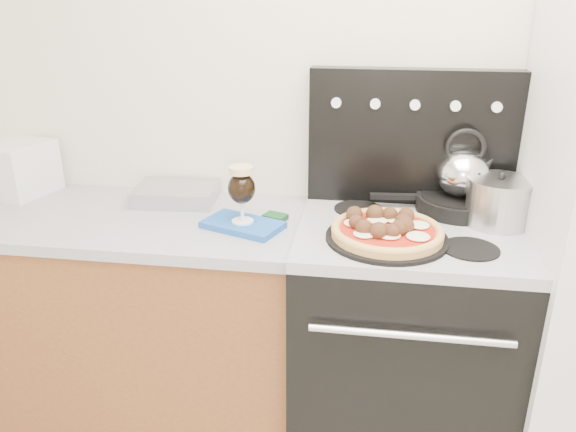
% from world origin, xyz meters
% --- Properties ---
extents(room_shell, '(3.52, 3.01, 2.52)m').
position_xyz_m(room_shell, '(0.00, 0.29, 1.25)').
color(room_shell, beige).
rests_on(room_shell, ground).
extents(base_cabinet, '(1.45, 0.60, 0.86)m').
position_xyz_m(base_cabinet, '(-1.02, 1.20, 0.43)').
color(base_cabinet, brown).
rests_on(base_cabinet, ground).
extents(countertop, '(1.48, 0.63, 0.04)m').
position_xyz_m(countertop, '(-1.02, 1.20, 0.88)').
color(countertop, '#A2A2AC').
rests_on(countertop, base_cabinet).
extents(stove_body, '(0.76, 0.65, 0.88)m').
position_xyz_m(stove_body, '(0.08, 1.18, 0.44)').
color(stove_body, black).
rests_on(stove_body, ground).
extents(cooktop, '(0.76, 0.65, 0.04)m').
position_xyz_m(cooktop, '(0.08, 1.18, 0.90)').
color(cooktop, '#ADADB2').
rests_on(cooktop, stove_body).
extents(backguard, '(0.76, 0.08, 0.50)m').
position_xyz_m(backguard, '(0.08, 1.45, 1.17)').
color(backguard, black).
rests_on(backguard, cooktop).
extents(toaster_oven, '(0.38, 0.32, 0.21)m').
position_xyz_m(toaster_oven, '(-1.54, 1.38, 1.00)').
color(toaster_oven, silver).
rests_on(toaster_oven, countertop).
extents(foil_sheet, '(0.33, 0.25, 0.06)m').
position_xyz_m(foil_sheet, '(-0.82, 1.36, 0.93)').
color(foil_sheet, silver).
rests_on(foil_sheet, countertop).
extents(oven_mitt, '(0.31, 0.24, 0.02)m').
position_xyz_m(oven_mitt, '(-0.50, 1.14, 0.91)').
color(oven_mitt, '#1E56B1').
rests_on(oven_mitt, countertop).
extents(beer_glass, '(0.10, 0.10, 0.21)m').
position_xyz_m(beer_glass, '(-0.50, 1.14, 1.03)').
color(beer_glass, black).
rests_on(beer_glass, oven_mitt).
extents(pizza_pan, '(0.48, 0.48, 0.01)m').
position_xyz_m(pizza_pan, '(0.00, 1.06, 0.93)').
color(pizza_pan, black).
rests_on(pizza_pan, cooktop).
extents(pizza, '(0.42, 0.42, 0.05)m').
position_xyz_m(pizza, '(0.00, 1.06, 0.96)').
color(pizza, '#EEC174').
rests_on(pizza, pizza_pan).
extents(skillet, '(0.34, 0.34, 0.06)m').
position_xyz_m(skillet, '(0.27, 1.37, 0.95)').
color(skillet, black).
rests_on(skillet, cooktop).
extents(tea_kettle, '(0.22, 0.22, 0.21)m').
position_xyz_m(tea_kettle, '(0.27, 1.37, 1.08)').
color(tea_kettle, silver).
rests_on(tea_kettle, skillet).
extents(stock_pot, '(0.22, 0.22, 0.16)m').
position_xyz_m(stock_pot, '(0.38, 1.26, 1.00)').
color(stock_pot, '#B3B3B4').
rests_on(stock_pot, cooktop).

